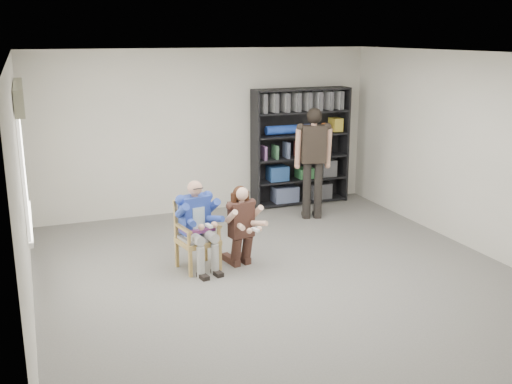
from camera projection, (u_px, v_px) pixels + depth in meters
name	position (u px, v px, depth m)	size (l,w,h in m)	color
room_shell	(290.00, 174.00, 7.16)	(6.00, 7.00, 2.80)	silver
floor	(288.00, 283.00, 7.52)	(6.00, 7.00, 0.01)	#63625C
window_left	(24.00, 158.00, 6.98)	(0.16, 2.00, 1.75)	white
armchair	(198.00, 235.00, 7.85)	(0.54, 0.52, 0.93)	olive
seated_man	(197.00, 225.00, 7.82)	(0.52, 0.73, 1.21)	#2E4B9C
kneeling_woman	(242.00, 227.00, 7.93)	(0.47, 0.74, 1.11)	#3A2119
bookshelf	(301.00, 147.00, 10.80)	(1.80, 0.38, 2.10)	black
standing_man	(313.00, 164.00, 9.93)	(0.57, 0.32, 1.86)	black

